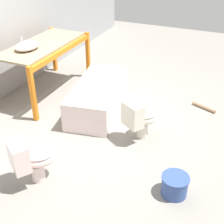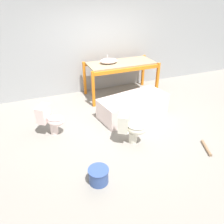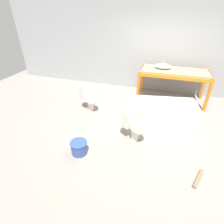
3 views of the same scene
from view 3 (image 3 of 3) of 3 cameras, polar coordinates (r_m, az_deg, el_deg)
name	(u,v)px [view 3 (image 3 of 3)]	position (r m, az deg, el deg)	size (l,w,h in m)	color
ground_plane	(145,120)	(4.71, 10.61, -2.58)	(12.00, 12.00, 0.00)	gray
warehouse_wall_rear	(159,43)	(6.09, 15.15, 21.04)	(10.80, 0.08, 3.20)	#9EA0A3
shelving_rack	(174,74)	(5.60, 19.57, 11.51)	(2.00, 0.93, 0.98)	orange
sink_basin	(163,66)	(5.60, 16.33, 14.17)	(0.49, 0.37, 0.21)	silver
bathtub_main	(161,110)	(4.69, 15.86, 0.69)	(1.80, 1.03, 0.51)	silver
toilet_near	(89,98)	(4.99, -7.38, 4.60)	(0.64, 0.58, 0.65)	silver
toilet_far	(134,125)	(3.85, 7.22, -4.20)	(0.64, 0.56, 0.65)	silver
bucket_white	(79,147)	(3.66, -10.72, -11.27)	(0.34, 0.34, 0.27)	#334C8C
loose_pipe	(198,178)	(3.57, 26.30, -18.85)	(0.22, 0.45, 0.06)	#8C6B4C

